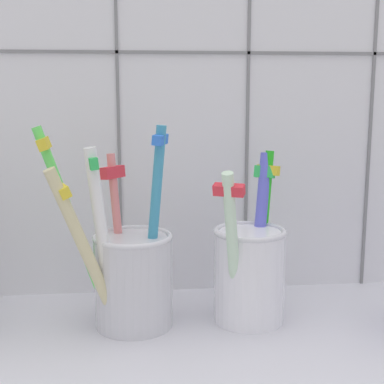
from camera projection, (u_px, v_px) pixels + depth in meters
The scene contains 4 objects.
counter_slab at pixel (195, 346), 47.36cm from camera, with size 64.00×22.00×2.00cm, color silver.
tile_wall_back at pixel (183, 90), 55.18cm from camera, with size 64.00×2.20×45.00cm.
toothbrush_cup_left at pixel (129, 271), 48.20cm from camera, with size 11.63×7.70×17.72cm.
toothbrush_cup_right at pixel (250, 269), 49.45cm from camera, with size 7.20×8.94×15.13cm.
Camera 1 is at (-4.66, -43.93, 22.58)cm, focal length 51.81 mm.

